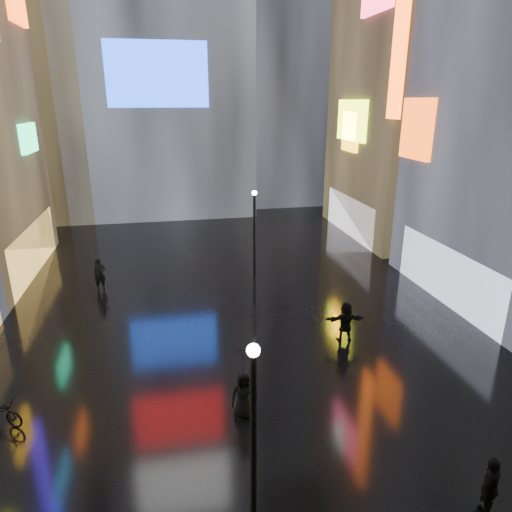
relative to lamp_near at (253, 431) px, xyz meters
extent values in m
plane|color=black|center=(1.30, 14.21, -2.94)|extent=(140.00, 140.00, 0.00)
cube|color=#FFC659|center=(-9.80, 20.21, -1.44)|extent=(0.20, 10.00, 3.00)
cube|color=#19E489|center=(-9.55, 22.03, 4.97)|extent=(0.25, 3.00, 1.71)
cube|color=#FD4D0C|center=(-9.55, 23.91, 12.36)|extent=(0.25, 3.32, 1.94)
cube|color=white|center=(12.40, 11.21, -1.44)|extent=(0.20, 9.00, 3.00)
cube|color=#FD4D0C|center=(12.15, 15.34, 5.64)|extent=(0.25, 2.99, 3.26)
cube|color=#FD4D0C|center=(12.15, 18.21, 11.06)|extent=(0.25, 1.40, 10.00)
cube|color=black|center=(17.30, 24.21, 11.06)|extent=(10.00, 12.00, 28.00)
cube|color=white|center=(12.40, 24.21, -1.44)|extent=(0.20, 9.00, 3.00)
cube|color=#DFFD19|center=(12.15, 24.53, 5.71)|extent=(0.25, 4.92, 2.91)
cube|color=#FDA10C|center=(12.15, 24.65, 4.90)|extent=(0.25, 2.63, 2.87)
cube|color=#194CFF|center=(-1.70, 31.11, 9.06)|extent=(8.00, 0.20, 5.00)
cube|color=black|center=(10.30, 40.21, 14.06)|extent=(12.00, 12.00, 34.00)
cube|color=black|center=(-12.70, 36.21, 10.06)|extent=(10.00, 10.00, 26.00)
cylinder|color=black|center=(0.00, 0.00, -0.44)|extent=(0.16, 0.16, 5.00)
sphere|color=white|center=(0.00, 0.00, 2.11)|extent=(0.30, 0.30, 0.30)
cylinder|color=black|center=(3.35, 16.97, -0.44)|extent=(0.16, 0.16, 5.00)
sphere|color=white|center=(3.35, 16.97, 2.11)|extent=(0.30, 0.30, 0.30)
imported|color=black|center=(5.90, -0.78, -2.05)|extent=(1.12, 0.93, 1.78)
imported|color=black|center=(0.47, 4.22, -2.08)|extent=(0.91, 0.64, 1.73)
imported|color=black|center=(5.73, 8.41, -2.03)|extent=(1.74, 0.71, 1.83)
imported|color=black|center=(-5.52, 16.49, -2.04)|extent=(0.76, 0.61, 1.81)
imported|color=black|center=(0.47, 4.22, -0.75)|extent=(1.42, 1.42, 0.92)
camera|label=1|loc=(-1.61, -8.39, 7.18)|focal=32.00mm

